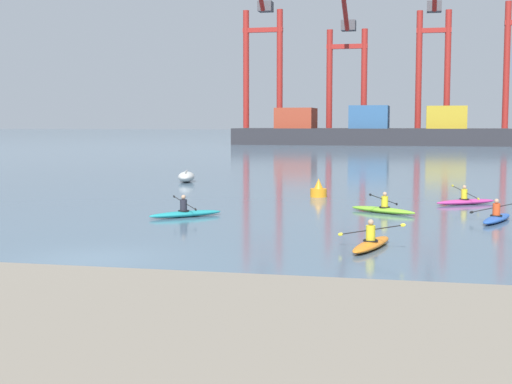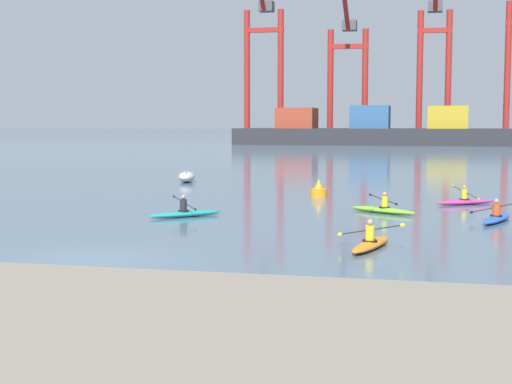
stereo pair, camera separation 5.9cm
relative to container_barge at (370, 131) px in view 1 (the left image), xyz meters
name	(u,v)px [view 1 (the left image)]	position (x,y,z in m)	size (l,w,h in m)	color
ground_plane	(92,259)	(-0.03, -116.28, -2.44)	(800.00, 800.00, 0.00)	slate
container_barge	(370,131)	(0.00, 0.00, 0.00)	(48.76, 11.48, 7.04)	#28282D
gantry_crane_west	(262,51)	(-21.87, 9.30, 15.65)	(8.02, 17.41, 38.95)	maroon
gantry_crane_west_mid	(346,61)	(-5.42, 10.77, 13.45)	(7.99, 20.21, 32.71)	maroon
gantry_crane_east_mid	(434,50)	(11.05, 12.08, 15.37)	(6.58, 18.92, 38.36)	maroon
capsized_dinghy	(186,177)	(-6.21, -88.14, -2.09)	(1.67, 2.78, 0.76)	beige
channel_buoy	(319,190)	(3.98, -96.36, -2.08)	(0.90, 0.90, 1.00)	orange
kayak_lime	(383,209)	(7.78, -102.95, -2.27)	(3.20, 2.32, 0.97)	#7ABC2D
kayak_blue	(497,218)	(12.46, -104.96, -2.27)	(2.11, 3.40, 0.96)	#2856B2
kayak_orange	(371,243)	(7.92, -112.59, -2.27)	(2.20, 3.45, 0.95)	orange
kayak_magenta	(466,201)	(11.58, -98.53, -2.27)	(3.15, 2.40, 0.95)	#C13384
kayak_teal	(185,213)	(-0.40, -106.21, -2.27)	(2.85, 2.80, 0.95)	teal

